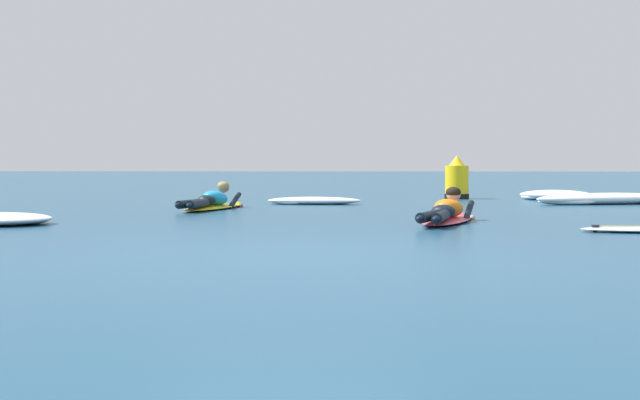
# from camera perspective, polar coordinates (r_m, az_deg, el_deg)

# --- Properties ---
(ground_plane) EXTENTS (120.00, 120.00, 0.00)m
(ground_plane) POSITION_cam_1_polar(r_m,az_deg,el_deg) (17.62, 0.23, -0.16)
(ground_plane) COLOR navy
(surfer_near) EXTENTS (1.17, 2.52, 0.54)m
(surfer_near) POSITION_cam_1_polar(r_m,az_deg,el_deg) (11.78, 8.65, -0.90)
(surfer_near) COLOR #E54C66
(surfer_near) RESTS_ON ground
(surfer_far) EXTENTS (1.04, 2.67, 0.54)m
(surfer_far) POSITION_cam_1_polar(r_m,az_deg,el_deg) (15.14, -7.36, -0.12)
(surfer_far) COLOR yellow
(surfer_far) RESTS_ON ground
(whitewater_front) EXTENTS (1.79, 1.34, 0.22)m
(whitewater_front) POSITION_cam_1_polar(r_m,az_deg,el_deg) (19.55, 15.83, 0.32)
(whitewater_front) COLOR white
(whitewater_front) RESTS_ON ground
(whitewater_mid_right) EXTENTS (3.16, 1.36, 0.23)m
(whitewater_mid_right) POSITION_cam_1_polar(r_m,az_deg,el_deg) (17.80, 19.06, 0.07)
(whitewater_mid_right) COLOR white
(whitewater_mid_right) RESTS_ON ground
(whitewater_back) EXTENTS (1.91, 0.57, 0.15)m
(whitewater_back) POSITION_cam_1_polar(r_m,az_deg,el_deg) (16.78, -0.38, -0.06)
(whitewater_back) COLOR white
(whitewater_back) RESTS_ON ground
(channel_marker_buoy) EXTENTS (0.57, 0.57, 1.01)m
(channel_marker_buoy) POSITION_cam_1_polar(r_m,az_deg,el_deg) (19.58, 9.34, 1.25)
(channel_marker_buoy) COLOR yellow
(channel_marker_buoy) RESTS_ON ground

